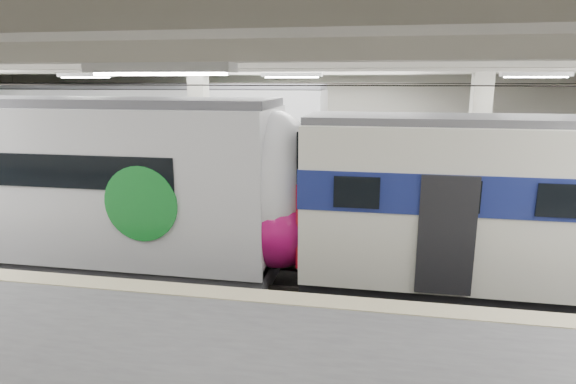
# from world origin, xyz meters

# --- Properties ---
(station_hall) EXTENTS (36.00, 24.00, 5.75)m
(station_hall) POSITION_xyz_m (0.00, -1.74, 3.24)
(station_hall) COLOR black
(station_hall) RESTS_ON ground
(modern_emu) EXTENTS (13.59, 2.81, 4.39)m
(modern_emu) POSITION_xyz_m (-5.02, -0.00, 2.16)
(modern_emu) COLOR silver
(modern_emu) RESTS_ON ground
(far_train) EXTENTS (14.81, 3.36, 4.67)m
(far_train) POSITION_xyz_m (-6.87, 5.50, 2.41)
(far_train) COLOR silver
(far_train) RESTS_ON ground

